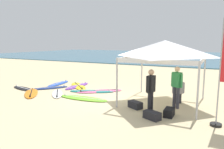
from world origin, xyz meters
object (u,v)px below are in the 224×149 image
object	(u,v)px
surfboard_purple	(77,86)
surfboard_black	(23,88)
surfboard_yellow	(78,86)
surfboard_blue	(59,84)
canopy_tent	(165,49)
surfboard_white	(57,94)
gear_bag_by_pole	(152,115)
person_green	(177,84)
gear_bag_near_tent	(169,112)
gear_bag_on_sand	(135,105)
surfboard_pink	(99,91)
banner_flag	(224,78)
person_grey	(178,89)
surfboard_teal	(92,91)
surfboard_navy	(49,88)
surfboard_lime	(83,98)
person_black	(151,89)
surfboard_orange	(31,93)

from	to	relation	value
surfboard_purple	surfboard_black	distance (m)	3.09
surfboard_yellow	surfboard_blue	bearing A→B (deg)	178.31
canopy_tent	surfboard_blue	world-z (taller)	canopy_tent
surfboard_white	gear_bag_by_pole	xyz separation A→B (m)	(5.40, -1.28, 0.10)
canopy_tent	person_green	bearing A→B (deg)	-39.94
surfboard_blue	gear_bag_near_tent	xyz separation A→B (m)	(7.60, -2.80, 0.10)
gear_bag_on_sand	surfboard_pink	bearing A→B (deg)	146.22
surfboard_blue	banner_flag	size ratio (longest dim) A/B	0.63
person_green	person_grey	size ratio (longest dim) A/B	1.43
surfboard_teal	surfboard_navy	bearing A→B (deg)	-171.84
surfboard_lime	gear_bag_by_pole	world-z (taller)	gear_bag_by_pole
surfboard_navy	person_black	bearing A→B (deg)	-15.34
surfboard_white	surfboard_yellow	size ratio (longest dim) A/B	0.81
canopy_tent	surfboard_navy	distance (m)	7.00
person_green	gear_bag_on_sand	size ratio (longest dim) A/B	2.85
surfboard_lime	banner_flag	size ratio (longest dim) A/B	0.76
surfboard_teal	surfboard_yellow	size ratio (longest dim) A/B	1.08
surfboard_teal	person_grey	distance (m)	4.60
gear_bag_near_tent	gear_bag_on_sand	xyz separation A→B (m)	(-1.44, 0.33, 0.00)
surfboard_purple	gear_bag_by_pole	world-z (taller)	gear_bag_by_pole
surfboard_teal	person_green	size ratio (longest dim) A/B	1.42
surfboard_blue	surfboard_white	distance (m)	2.74
canopy_tent	surfboard_teal	xyz separation A→B (m)	(-3.95, 0.32, -2.35)
surfboard_white	gear_bag_on_sand	size ratio (longest dim) A/B	3.06
banner_flag	surfboard_orange	bearing A→B (deg)	177.22
surfboard_orange	surfboard_yellow	xyz separation A→B (m)	(1.15, 2.57, -0.00)
person_black	person_grey	bearing A→B (deg)	72.88
surfboard_blue	surfboard_pink	world-z (taller)	same
surfboard_purple	surfboard_teal	world-z (taller)	same
surfboard_yellow	surfboard_black	bearing A→B (deg)	-140.67
surfboard_teal	surfboard_navy	xyz separation A→B (m)	(-2.65, -0.38, 0.00)
surfboard_purple	banner_flag	xyz separation A→B (m)	(7.75, -2.99, 1.54)
surfboard_lime	surfboard_black	bearing A→B (deg)	177.01
surfboard_purple	surfboard_teal	size ratio (longest dim) A/B	0.92
surfboard_lime	person_black	distance (m)	3.72
surfboard_white	surfboard_yellow	world-z (taller)	same
surfboard_orange	person_green	world-z (taller)	person_green
person_grey	gear_bag_on_sand	bearing A→B (deg)	-133.64
surfboard_blue	surfboard_purple	bearing A→B (deg)	-2.17
person_green	surfboard_blue	bearing A→B (deg)	167.32
person_grey	gear_bag_by_pole	size ratio (longest dim) A/B	2.00
gear_bag_near_tent	person_black	bearing A→B (deg)	-160.38
canopy_tent	surfboard_orange	bearing A→B (deg)	-167.52
person_black	canopy_tent	bearing A→B (deg)	89.25
person_black	surfboard_lime	bearing A→B (deg)	167.61
person_grey	person_black	bearing A→B (deg)	-107.12
surfboard_yellow	person_black	size ratio (longest dim) A/B	1.32
surfboard_white	surfboard_purple	xyz separation A→B (m)	(-0.23, 2.06, -0.00)
surfboard_navy	person_black	xyz separation A→B (m)	(6.57, -1.80, 0.95)
surfboard_black	surfboard_teal	distance (m)	4.07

